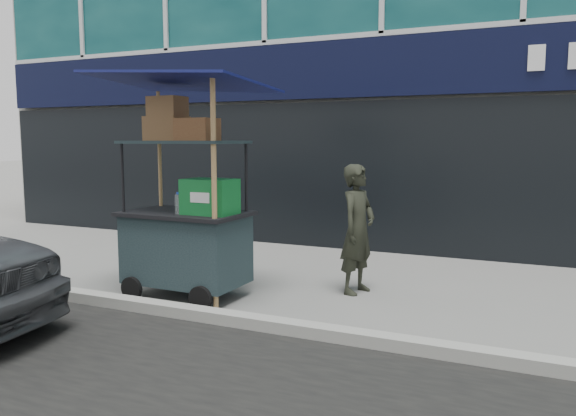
% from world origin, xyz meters
% --- Properties ---
extents(ground, '(80.00, 80.00, 0.00)m').
position_xyz_m(ground, '(0.00, 0.00, 0.00)').
color(ground, slate).
rests_on(ground, ground).
extents(curb, '(80.00, 0.18, 0.12)m').
position_xyz_m(curb, '(0.00, -0.20, 0.06)').
color(curb, gray).
rests_on(curb, ground).
extents(vendor_cart, '(1.89, 1.36, 2.52)m').
position_xyz_m(vendor_cart, '(-1.29, 0.47, 0.88)').
color(vendor_cart, '#19262B').
rests_on(vendor_cart, ground).
extents(vendor_man, '(0.48, 0.62, 1.51)m').
position_xyz_m(vendor_man, '(0.43, 1.43, 0.75)').
color(vendor_man, black).
rests_on(vendor_man, ground).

